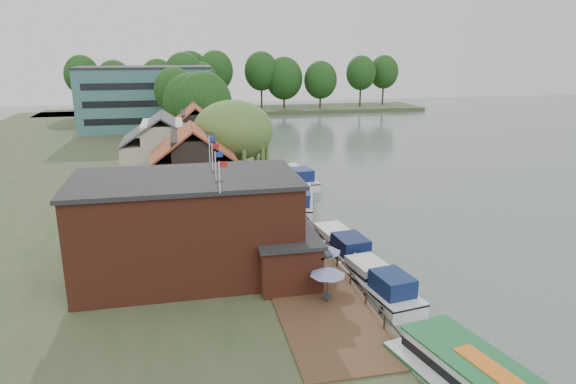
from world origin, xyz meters
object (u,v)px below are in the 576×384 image
cruiser_3 (296,175)px  cottage_a (194,170)px  pub (216,225)px  cottage_b (164,151)px  umbrella_0 (328,284)px  umbrella_1 (323,260)px  cruiser_0 (378,280)px  hotel_block (146,98)px  swan (434,356)px  umbrella_2 (310,250)px  cruiser_2 (300,198)px  cruiser_1 (341,243)px  willow (234,149)px  cottage_c (196,137)px  umbrella_4 (284,226)px  umbrella_3 (293,232)px  umbrella_5 (288,214)px

cruiser_3 → cottage_a: bearing=-146.6°
pub → cottage_b: (-4.00, 25.00, 0.60)m
umbrella_0 → cruiser_3: size_ratio=0.23×
umbrella_1 → cruiser_0: 4.01m
cottage_b → umbrella_1: 29.78m
cottage_a → umbrella_1: 19.50m
hotel_block → swan: size_ratio=57.73×
cottage_a → umbrella_2: size_ratio=3.62×
umbrella_2 → cruiser_2: bearing=79.2°
cruiser_2 → cruiser_3: (1.84, 9.85, 0.03)m
umbrella_1 → hotel_block: bearing=101.7°
cruiser_3 → cruiser_1: bearing=-102.3°
pub → cruiser_2: 19.81m
willow → cruiser_0: bearing=-73.1°
cruiser_0 → cruiser_2: (-0.69, 20.62, 0.06)m
hotel_block → cottage_a: hotel_block is taller
cottage_a → umbrella_0: cottage_a is taller
cottage_c → swan: bearing=-76.6°
cottage_b → swan: size_ratio=21.82×
umbrella_1 → umbrella_4: bearing=98.9°
pub → umbrella_4: bearing=41.3°
umbrella_0 → cottage_c: bearing=99.1°
umbrella_0 → cruiser_3: 33.14m
cruiser_0 → swan: 8.03m
cruiser_0 → cruiser_3: size_ratio=0.94×
cottage_c → cruiser_1: size_ratio=0.86×
umbrella_0 → cruiser_0: (4.34, 2.19, -1.14)m
umbrella_0 → swan: size_ratio=5.40×
umbrella_2 → umbrella_3: same height
umbrella_1 → umbrella_5: (-0.19, 10.84, 0.00)m
umbrella_4 → cruiser_0: (4.75, -9.20, -1.14)m
hotel_block → cottage_c: size_ratio=2.99×
cottage_a → cottage_c: same height
cottage_c → umbrella_0: size_ratio=3.58×
cottage_a → umbrella_4: bearing=-54.2°
willow → umbrella_4: bearing=-80.3°
umbrella_2 → cruiser_1: (3.51, 3.59, -1.08)m
cruiser_1 → cruiser_2: 13.52m
pub → cottage_a: cottage_a is taller
hotel_block → cottage_b: bearing=-85.0°
hotel_block → umbrella_3: (14.38, -67.30, -4.86)m
umbrella_2 → umbrella_5: 8.81m
umbrella_4 → cruiser_3: 22.10m
umbrella_3 → umbrella_5: size_ratio=1.00×
hotel_block → cruiser_2: 57.52m
cruiser_1 → umbrella_5: bearing=115.7°
cottage_c → umbrella_4: bearing=-78.2°
cruiser_0 → cruiser_3: 30.50m
cruiser_0 → cruiser_3: cruiser_3 is taller
pub → hotel_block: hotel_block is taller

